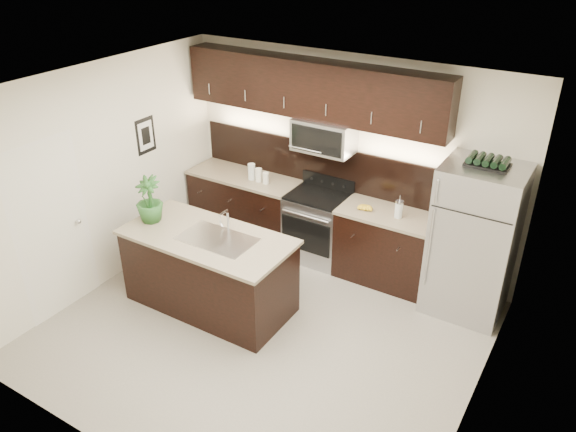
% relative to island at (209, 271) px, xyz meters
% --- Properties ---
extents(ground, '(4.50, 4.50, 0.00)m').
position_rel_island_xyz_m(ground, '(0.81, -0.11, -0.47)').
color(ground, gray).
rests_on(ground, ground).
extents(room_walls, '(4.52, 4.02, 2.71)m').
position_rel_island_xyz_m(room_walls, '(0.70, -0.15, 1.22)').
color(room_walls, silver).
rests_on(room_walls, ground).
extents(counter_run, '(3.51, 0.65, 0.94)m').
position_rel_island_xyz_m(counter_run, '(0.35, 1.58, -0.00)').
color(counter_run, black).
rests_on(counter_run, ground).
extents(upper_fixtures, '(3.49, 0.40, 1.66)m').
position_rel_island_xyz_m(upper_fixtures, '(0.38, 1.73, 1.67)').
color(upper_fixtures, black).
rests_on(upper_fixtures, counter_run).
extents(island, '(1.96, 0.96, 0.94)m').
position_rel_island_xyz_m(island, '(0.00, 0.00, 0.00)').
color(island, black).
rests_on(island, ground).
extents(sink_faucet, '(0.84, 0.50, 0.28)m').
position_rel_island_xyz_m(sink_faucet, '(0.15, 0.01, 0.48)').
color(sink_faucet, silver).
rests_on(sink_faucet, island).
extents(refrigerator, '(0.87, 0.78, 1.80)m').
position_rel_island_xyz_m(refrigerator, '(2.57, 1.52, 0.43)').
color(refrigerator, '#B2B2B7').
rests_on(refrigerator, ground).
extents(wine_rack, '(0.44, 0.28, 0.10)m').
position_rel_island_xyz_m(wine_rack, '(2.57, 1.52, 1.38)').
color(wine_rack, black).
rests_on(wine_rack, refrigerator).
extents(plant, '(0.33, 0.33, 0.55)m').
position_rel_island_xyz_m(plant, '(-0.78, -0.06, 0.74)').
color(plant, '#265622').
rests_on(plant, island).
extents(canisters, '(0.33, 0.11, 0.22)m').
position_rel_island_xyz_m(canisters, '(-0.36, 1.52, 0.57)').
color(canisters, silver).
rests_on(canisters, counter_run).
extents(french_press, '(0.10, 0.10, 0.28)m').
position_rel_island_xyz_m(french_press, '(1.66, 1.53, 0.57)').
color(french_press, silver).
rests_on(french_press, counter_run).
extents(bananas, '(0.22, 0.18, 0.06)m').
position_rel_island_xyz_m(bananas, '(1.20, 1.50, 0.50)').
color(bananas, gold).
rests_on(bananas, counter_run).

